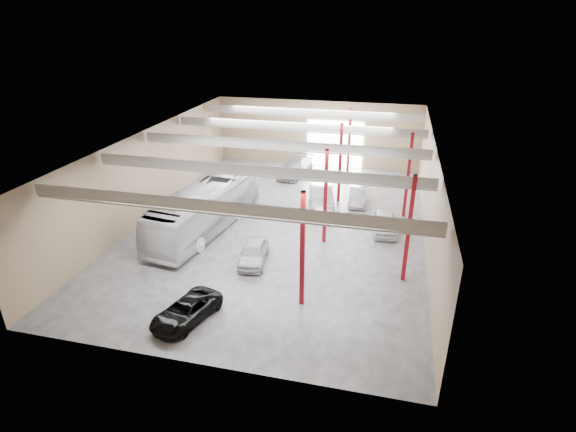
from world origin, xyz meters
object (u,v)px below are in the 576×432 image
at_px(black_sedan, 186,311).
at_px(car_row_b, 321,197).
at_px(car_row_a, 254,252).
at_px(coach_bus, 206,208).
at_px(car_right_far, 384,222).
at_px(car_right_near, 358,195).
at_px(car_row_c, 295,167).

height_order(black_sedan, car_row_b, car_row_b).
bearing_deg(car_row_a, coach_bus, 134.34).
bearing_deg(car_right_far, car_row_b, 140.35).
height_order(black_sedan, car_row_a, car_row_a).
xyz_separation_m(coach_bus, car_right_near, (10.85, 8.10, -1.11)).
xyz_separation_m(car_row_a, car_right_far, (8.37, 6.82, 0.04)).
distance_m(car_row_c, car_right_near, 9.20).
xyz_separation_m(black_sedan, car_right_far, (10.01, 13.82, 0.14)).
bearing_deg(black_sedan, car_row_c, 105.55).
distance_m(coach_bus, black_sedan, 11.49).
bearing_deg(black_sedan, car_right_near, 85.20).
height_order(car_row_b, car_right_near, car_row_b).
relative_size(car_row_a, car_row_b, 0.80).
bearing_deg(coach_bus, car_row_c, 82.10).
height_order(car_row_c, car_right_far, car_row_c).
bearing_deg(car_right_near, black_sedan, -114.13).
bearing_deg(car_row_a, car_row_b, 67.24).
bearing_deg(car_row_c, black_sedan, -81.24).
bearing_deg(car_row_c, coach_bus, -95.42).
bearing_deg(black_sedan, car_row_a, 93.53).
bearing_deg(car_row_c, car_row_a, -76.48).
bearing_deg(black_sedan, car_right_far, 70.80).
distance_m(black_sedan, car_right_near, 20.44).
height_order(car_row_a, car_right_far, car_right_far).
height_order(car_row_b, car_row_c, car_row_b).
bearing_deg(car_row_a, car_row_c, 86.05).
xyz_separation_m(car_row_c, car_right_far, (9.49, -11.18, -0.07)).
bearing_deg(car_right_near, car_right_far, -66.85).
relative_size(coach_bus, black_sedan, 2.95).
height_order(coach_bus, car_row_c, coach_bus).
height_order(car_row_a, car_row_b, car_row_b).
xyz_separation_m(car_right_near, car_right_far, (2.51, -5.20, 0.06)).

